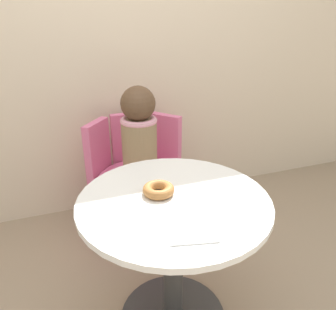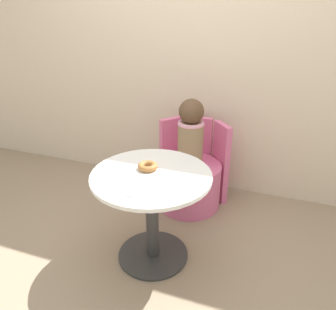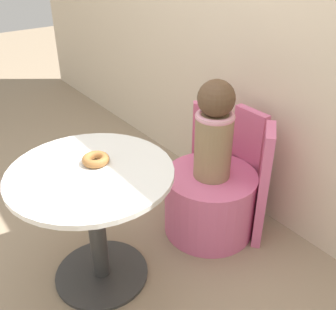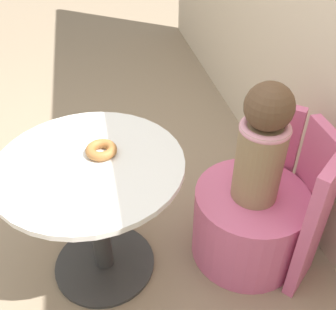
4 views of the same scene
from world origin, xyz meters
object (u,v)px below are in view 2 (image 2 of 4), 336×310
at_px(child_figure, 191,133).
at_px(donut, 148,166).
at_px(tub_chair, 189,185).
at_px(round_table, 152,200).

xyz_separation_m(child_figure, donut, (-0.10, -0.64, 0.00)).
bearing_deg(tub_chair, donut, -98.40).
bearing_deg(donut, tub_chair, 81.60).
relative_size(child_figure, donut, 4.39).
relative_size(tub_chair, donut, 4.16).
height_order(round_table, tub_chair, round_table).
bearing_deg(round_table, child_figure, 85.85).
relative_size(round_table, donut, 5.95).
bearing_deg(donut, round_table, -49.50).
bearing_deg(donut, child_figure, 81.60).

